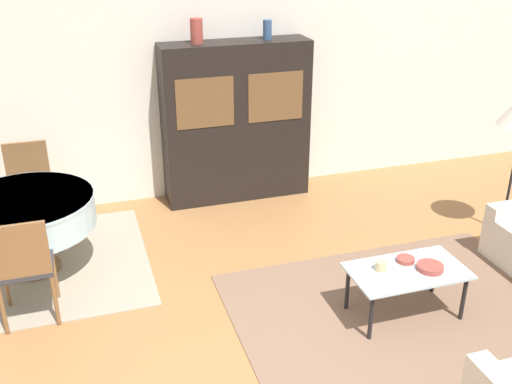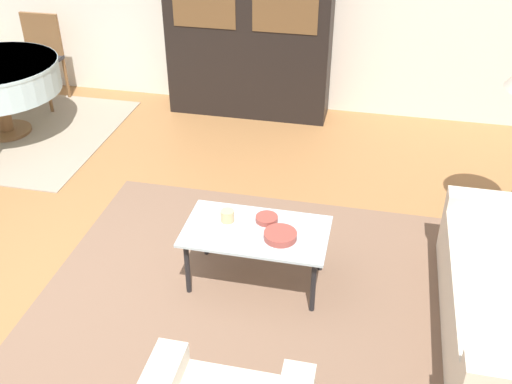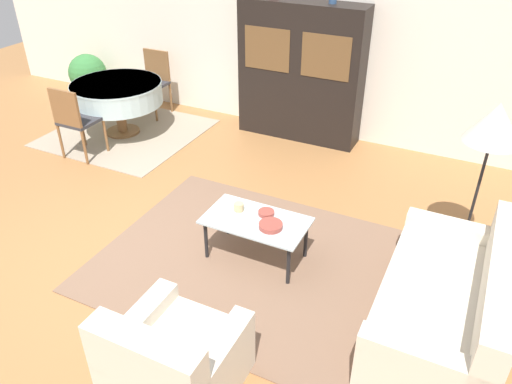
% 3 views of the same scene
% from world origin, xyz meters
% --- Properties ---
extents(ground_plane, '(14.00, 14.00, 0.00)m').
position_xyz_m(ground_plane, '(0.00, 0.00, 0.00)').
color(ground_plane, '#9E6B3D').
extents(wall_back, '(10.00, 0.06, 2.70)m').
position_xyz_m(wall_back, '(0.00, 3.63, 1.35)').
color(wall_back, silver).
rests_on(wall_back, ground_plane).
extents(area_rug, '(2.84, 2.31, 0.01)m').
position_xyz_m(area_rug, '(1.26, 0.51, 0.01)').
color(area_rug, brown).
rests_on(area_rug, ground_plane).
extents(dining_rug, '(2.02, 1.96, 0.01)m').
position_xyz_m(dining_rug, '(-1.69, 2.33, 0.01)').
color(dining_rug, gray).
rests_on(dining_rug, ground_plane).
extents(couch, '(0.90, 1.74, 0.82)m').
position_xyz_m(couch, '(3.04, 0.42, 0.29)').
color(couch, beige).
rests_on(couch, ground_plane).
extents(armchair, '(0.82, 0.82, 0.80)m').
position_xyz_m(armchair, '(1.41, -1.00, 0.30)').
color(armchair, beige).
rests_on(armchair, ground_plane).
extents(coffee_table, '(0.98, 0.55, 0.44)m').
position_xyz_m(coffee_table, '(1.26, 0.60, 0.40)').
color(coffee_table, black).
rests_on(coffee_table, area_rug).
extents(display_cabinet, '(1.70, 0.43, 1.86)m').
position_xyz_m(display_cabinet, '(0.58, 3.37, 0.93)').
color(display_cabinet, black).
rests_on(display_cabinet, ground_plane).
extents(dining_table, '(1.26, 1.26, 0.75)m').
position_xyz_m(dining_table, '(-1.75, 2.31, 0.61)').
color(dining_table, brown).
rests_on(dining_table, dining_rug).
extents(dining_chair_near, '(0.44, 0.44, 0.96)m').
position_xyz_m(dining_chair_near, '(-1.75, 1.46, 0.56)').
color(dining_chair_near, brown).
rests_on(dining_chair_near, dining_rug).
extents(dining_chair_far, '(0.44, 0.44, 0.96)m').
position_xyz_m(dining_chair_far, '(-1.75, 3.15, 0.56)').
color(dining_chair_far, brown).
rests_on(dining_chair_far, dining_rug).
extents(floor_lamp, '(0.50, 0.50, 1.56)m').
position_xyz_m(floor_lamp, '(3.05, 1.60, 1.34)').
color(floor_lamp, black).
rests_on(floor_lamp, ground_plane).
extents(cup, '(0.09, 0.09, 0.08)m').
position_xyz_m(cup, '(1.05, 0.67, 0.49)').
color(cup, tan).
rests_on(cup, coffee_table).
extents(bowl, '(0.22, 0.22, 0.05)m').
position_xyz_m(bowl, '(1.44, 0.54, 0.47)').
color(bowl, '#9E4238').
rests_on(bowl, coffee_table).
extents(bowl_small, '(0.15, 0.15, 0.04)m').
position_xyz_m(bowl_small, '(1.31, 0.72, 0.46)').
color(bowl_small, '#9E4238').
rests_on(bowl_small, coffee_table).
extents(potted_plant, '(0.61, 0.61, 0.76)m').
position_xyz_m(potted_plant, '(-3.07, 3.14, 0.42)').
color(potted_plant, '#93664C').
rests_on(potted_plant, ground_plane).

